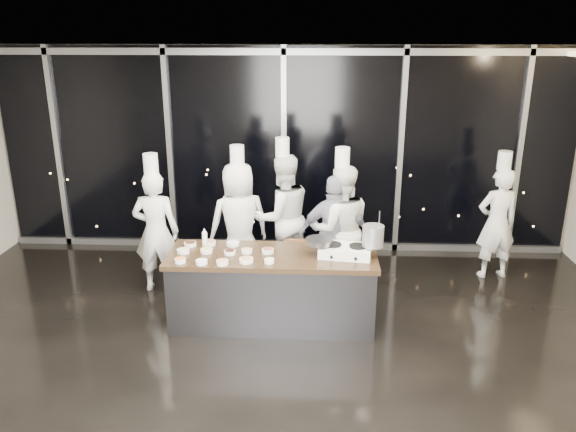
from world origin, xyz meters
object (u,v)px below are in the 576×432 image
demo_counter (272,288)px  chef_side (497,222)px  stove (345,251)px  chef_far_left (156,230)px  chef_left (239,223)px  guest (335,236)px  stock_pot (373,236)px  frying_pan (318,241)px  chef_center (283,217)px  chef_right (340,228)px

demo_counter → chef_side: chef_side is taller
stove → chef_far_left: bearing=168.7°
demo_counter → chef_left: 1.37m
stove → chef_side: 2.69m
guest → demo_counter: bearing=49.4°
stove → stock_pot: stock_pot is taller
demo_counter → guest: 1.22m
chef_far_left → frying_pan: bearing=157.6°
stove → frying_pan: 0.33m
stove → chef_left: 1.84m
frying_pan → chef_side: chef_side is taller
demo_counter → chef_center: chef_center is taller
demo_counter → chef_right: size_ratio=1.24×
demo_counter → guest: bearing=49.1°
chef_far_left → chef_right: 2.47m
chef_right → chef_side: 2.29m
chef_left → chef_center: chef_center is taller
frying_pan → guest: bearing=83.4°
demo_counter → chef_right: 1.37m
chef_far_left → stove: bearing=159.5°
demo_counter → frying_pan: (0.54, 0.02, 0.61)m
chef_center → frying_pan: bearing=85.8°
stove → chef_right: size_ratio=0.32×
chef_right → demo_counter: bearing=42.0°
chef_far_left → chef_center: chef_center is taller
stove → chef_center: (-0.81, 1.36, -0.05)m
frying_pan → stock_pot: size_ratio=2.34×
stove → chef_center: size_ratio=0.31×
stock_pot → chef_center: bearing=129.0°
demo_counter → chef_far_left: (-1.62, 0.85, 0.40)m
stove → frying_pan: frying_pan is taller
stock_pot → guest: (-0.40, 0.92, -0.35)m
guest → chef_left: bearing=-12.3°
chef_far_left → chef_center: (1.67, 0.50, 0.05)m
demo_counter → chef_left: (-0.55, 1.18, 0.42)m
demo_counter → frying_pan: frying_pan is taller
chef_far_left → stock_pot: bearing=161.0°
demo_counter → chef_side: size_ratio=1.34×
chef_side → chef_right: bearing=1.5°
guest → chef_side: 2.39m
chef_side → demo_counter: bearing=14.5°
demo_counter → stock_pot: stock_pot is taller
demo_counter → chef_far_left: 1.88m
frying_pan → chef_left: 1.60m
chef_far_left → chef_left: chef_left is taller
frying_pan → guest: (0.22, 0.87, -0.25)m
frying_pan → stock_pot: 0.64m
chef_far_left → chef_side: (4.69, 0.67, -0.03)m
stock_pot → chef_right: chef_right is taller
chef_left → guest: size_ratio=1.20×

